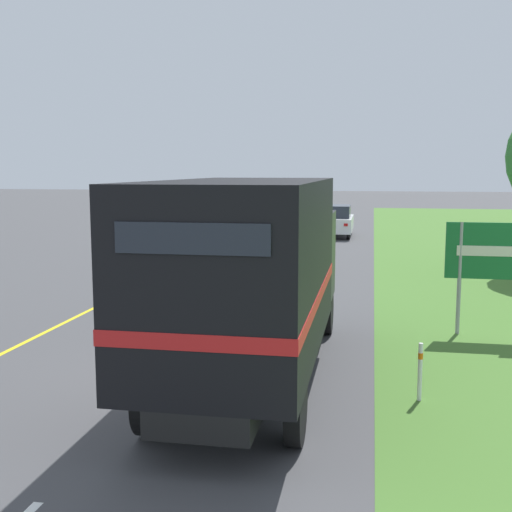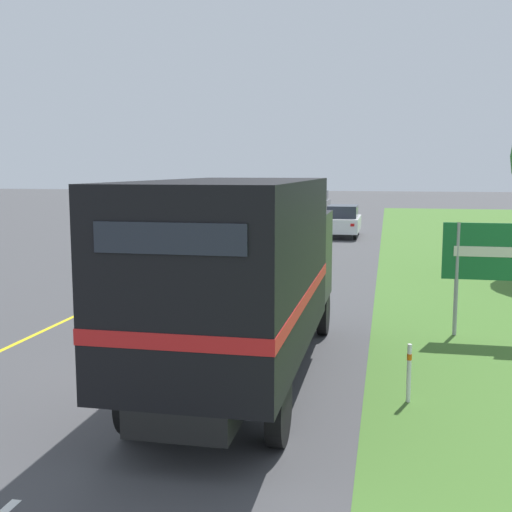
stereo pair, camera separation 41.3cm
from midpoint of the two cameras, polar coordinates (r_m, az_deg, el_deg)
ground_plane at (r=12.08m, az=-8.68°, el=-10.18°), size 200.00×200.00×0.00m
edge_line_yellow at (r=30.04m, az=-4.22°, el=0.64°), size 0.12×67.70×0.01m
centre_dash_near at (r=12.61m, az=-7.80°, el=-9.38°), size 0.12×2.60×0.01m
centre_dash_mid_a at (r=18.80m, az=-1.54°, el=-3.60°), size 0.12×2.60×0.01m
centre_dash_mid_b at (r=25.20m, az=1.54°, el=-0.70°), size 0.12×2.60×0.01m
centre_dash_far at (r=31.69m, az=3.37°, el=1.02°), size 0.12×2.60×0.01m
centre_dash_farthest at (r=38.21m, az=4.57°, el=2.15°), size 0.12×2.60×0.01m
horse_trailer_truck at (r=10.93m, az=-1.35°, el=-1.35°), size 2.42×8.07×3.53m
lead_car_white at (r=26.05m, az=-2.78°, el=1.70°), size 1.80×4.01×1.92m
lead_car_white_ahead at (r=35.58m, az=6.79°, el=3.15°), size 1.80×4.39×1.74m
lead_car_grey_ahead at (r=53.01m, az=4.45°, el=4.77°), size 1.80×3.85×1.97m
highway_sign at (r=15.02m, az=20.03°, el=0.15°), size 2.19×0.09×2.87m
delineator_post at (r=10.69m, az=13.29°, el=-9.85°), size 0.08×0.08×0.95m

